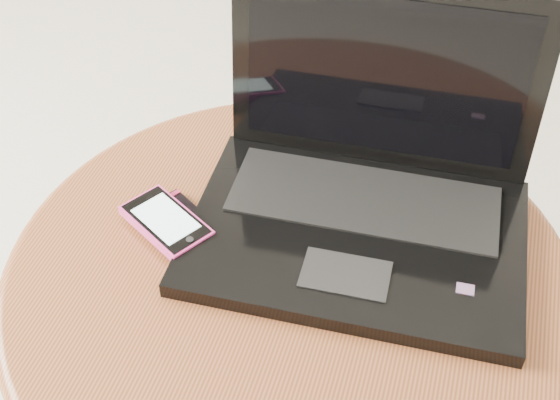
% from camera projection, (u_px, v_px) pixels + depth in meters
% --- Properties ---
extents(table, '(0.61, 0.61, 0.48)m').
position_uv_depth(table, '(288.00, 325.00, 0.86)').
color(table, '#562D15').
rests_on(table, ground).
extents(laptop, '(0.36, 0.29, 0.23)m').
position_uv_depth(laptop, '(364.00, 189.00, 0.81)').
color(laptop, black).
rests_on(laptop, table).
extents(phone_black, '(0.12, 0.11, 0.01)m').
position_uv_depth(phone_black, '(184.00, 229.00, 0.82)').
color(phone_black, black).
rests_on(phone_black, table).
extents(phone_pink, '(0.12, 0.10, 0.01)m').
position_uv_depth(phone_pink, '(166.00, 222.00, 0.81)').
color(phone_pink, '#E7388F').
rests_on(phone_pink, phone_black).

